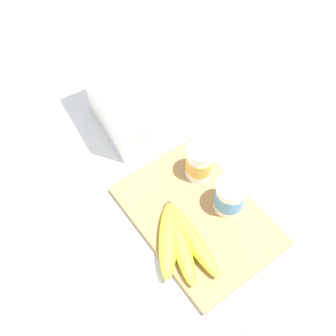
# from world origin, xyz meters

# --- Properties ---
(ground_plane) EXTENTS (2.40, 2.40, 0.00)m
(ground_plane) POSITION_xyz_m (0.00, 0.00, 0.00)
(ground_plane) COLOR silver
(cutting_board) EXTENTS (0.35, 0.25, 0.02)m
(cutting_board) POSITION_xyz_m (0.00, 0.00, 0.01)
(cutting_board) COLOR #A37A4C
(cutting_board) RESTS_ON ground_plane
(cereal_box) EXTENTS (0.21, 0.10, 0.29)m
(cereal_box) POSITION_xyz_m (-0.31, -0.00, 0.14)
(cereal_box) COLOR white
(cereal_box) RESTS_ON ground_plane
(yogurt_cup_front) EXTENTS (0.06, 0.06, 0.09)m
(yogurt_cup_front) POSITION_xyz_m (-0.08, 0.07, 0.06)
(yogurt_cup_front) COLOR white
(yogurt_cup_front) RESTS_ON cutting_board
(yogurt_cup_back) EXTENTS (0.07, 0.07, 0.09)m
(yogurt_cup_back) POSITION_xyz_m (0.02, 0.07, 0.06)
(yogurt_cup_back) COLOR white
(yogurt_cup_back) RESTS_ON cutting_board
(banana_bunch) EXTENTS (0.20, 0.14, 0.04)m
(banana_bunch) POSITION_xyz_m (0.03, -0.07, 0.04)
(banana_bunch) COLOR yellow
(banana_bunch) RESTS_ON cutting_board
(spoon) EXTENTS (0.03, 0.13, 0.01)m
(spoon) POSITION_xyz_m (0.26, -0.05, 0.01)
(spoon) COLOR silver
(spoon) RESTS_ON ground_plane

